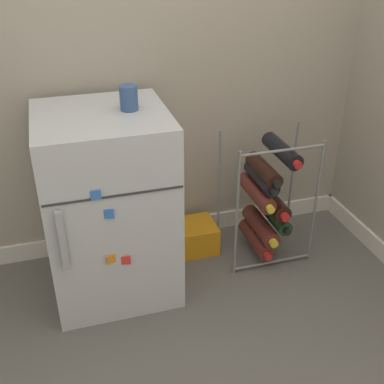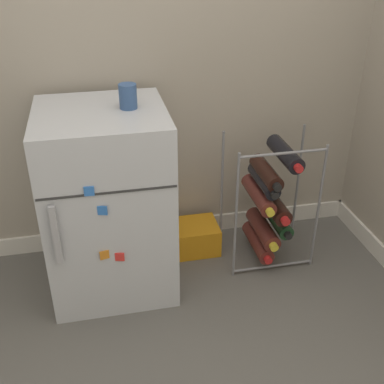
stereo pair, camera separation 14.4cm
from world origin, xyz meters
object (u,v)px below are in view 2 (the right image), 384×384
(mini_fridge, at_px, (108,202))
(fridge_top_cup, at_px, (128,96))
(soda_box, at_px, (192,237))
(wine_rack, at_px, (268,201))

(mini_fridge, height_order, fridge_top_cup, fridge_top_cup)
(mini_fridge, relative_size, soda_box, 3.18)
(wine_rack, relative_size, soda_box, 2.45)
(mini_fridge, height_order, wine_rack, mini_fridge)
(mini_fridge, height_order, soda_box, mini_fridge)
(wine_rack, distance_m, soda_box, 0.42)
(fridge_top_cup, bearing_deg, mini_fridge, -176.47)
(fridge_top_cup, bearing_deg, soda_box, 25.98)
(soda_box, xyz_separation_m, fridge_top_cup, (-0.28, -0.14, 0.78))
(wine_rack, bearing_deg, fridge_top_cup, -179.15)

